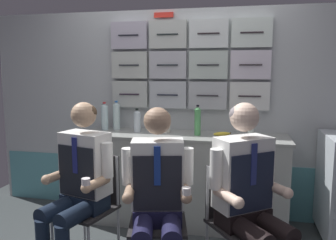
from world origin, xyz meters
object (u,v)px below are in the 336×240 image
(crew_member_left, at_px, (78,179))
(crew_member_right, at_px, (250,190))
(water_bottle_clear, at_px, (117,116))
(snack_banana, at_px, (222,134))
(crew_member_center, at_px, (158,192))
(folding_chair_center, at_px, (158,208))
(folding_chair_right, at_px, (235,210))
(coffee_cup_spare, at_px, (250,132))
(folding_chair_left, at_px, (93,196))

(crew_member_left, height_order, crew_member_right, crew_member_right)
(water_bottle_clear, relative_size, snack_banana, 1.77)
(crew_member_center, bearing_deg, crew_member_right, 10.87)
(folding_chair_center, distance_m, folding_chair_right, 0.56)
(crew_member_right, distance_m, coffee_cup_spare, 1.01)
(folding_chair_left, distance_m, folding_chair_right, 1.12)
(folding_chair_center, distance_m, crew_member_center, 0.24)
(folding_chair_left, height_order, crew_member_right, crew_member_right)
(crew_member_left, bearing_deg, crew_member_center, -10.71)
(water_bottle_clear, bearing_deg, folding_chair_right, -38.04)
(crew_member_left, height_order, crew_member_center, crew_member_left)
(snack_banana, bearing_deg, crew_member_center, -108.10)
(folding_chair_center, height_order, snack_banana, snack_banana)
(crew_member_center, distance_m, water_bottle_clear, 1.49)
(folding_chair_left, xyz_separation_m, folding_chair_center, (0.57, -0.12, 0.00))
(folding_chair_right, relative_size, coffee_cup_spare, 9.98)
(crew_member_right, bearing_deg, coffee_cup_spare, 89.06)
(crew_member_right, height_order, snack_banana, crew_member_right)
(folding_chair_left, xyz_separation_m, crew_member_center, (0.60, -0.28, 0.18))
(crew_member_left, distance_m, folding_chair_right, 1.18)
(folding_chair_left, xyz_separation_m, crew_member_left, (-0.04, -0.15, 0.19))
(water_bottle_clear, bearing_deg, coffee_cup_spare, -5.73)
(folding_chair_right, relative_size, snack_banana, 5.02)
(crew_member_left, xyz_separation_m, folding_chair_center, (0.61, 0.03, -0.19))
(crew_member_center, bearing_deg, crew_member_left, 169.29)
(crew_member_left, relative_size, coffee_cup_spare, 15.00)
(crew_member_left, relative_size, snack_banana, 7.55)
(crew_member_center, distance_m, snack_banana, 1.18)
(crew_member_center, bearing_deg, coffee_cup_spare, 60.37)
(crew_member_left, xyz_separation_m, crew_member_right, (1.26, -0.00, 0.02))
(folding_chair_center, bearing_deg, snack_banana, 67.25)
(folding_chair_left, height_order, coffee_cup_spare, coffee_cup_spare)
(crew_member_center, height_order, folding_chair_right, crew_member_center)
(folding_chair_center, distance_m, crew_member_right, 0.68)
(folding_chair_left, height_order, snack_banana, snack_banana)
(water_bottle_clear, bearing_deg, folding_chair_center, -56.29)
(folding_chair_center, xyz_separation_m, crew_member_center, (0.04, -0.16, 0.18))
(folding_chair_center, relative_size, snack_banana, 5.02)
(water_bottle_clear, bearing_deg, folding_chair_left, -80.79)
(folding_chair_center, height_order, crew_member_right, crew_member_right)
(folding_chair_center, relative_size, coffee_cup_spare, 9.98)
(crew_member_right, height_order, water_bottle_clear, crew_member_right)
(crew_member_left, bearing_deg, folding_chair_left, 74.89)
(crew_member_left, relative_size, folding_chair_center, 1.50)
(crew_member_center, bearing_deg, folding_chair_left, 155.36)
(crew_member_left, height_order, water_bottle_clear, crew_member_left)
(folding_chair_left, distance_m, crew_member_right, 1.24)
(folding_chair_left, distance_m, crew_member_left, 0.24)
(water_bottle_clear, bearing_deg, crew_member_left, -84.16)
(folding_chair_left, bearing_deg, crew_member_center, -24.64)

